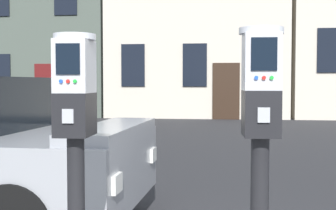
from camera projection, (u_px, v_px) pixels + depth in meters
parking_meter_near_kerb at (75, 124)px, 2.34m from camera, size 0.22×0.26×1.47m
parking_meter_twin_adjacent at (260, 123)px, 2.23m from camera, size 0.22×0.26×1.49m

